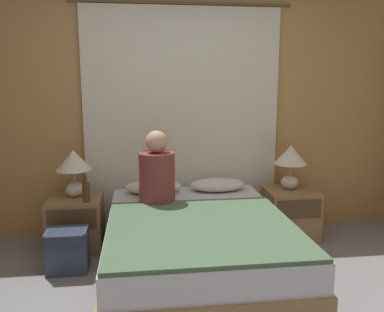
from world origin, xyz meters
The scene contains 13 objects.
wall_back centered at (0.00, 1.80, 1.25)m, with size 4.68×0.06×2.50m.
curtain_panel centered at (0.00, 1.74, 1.17)m, with size 2.19×0.02×2.34m.
bed centered at (0.00, 0.71, 0.25)m, with size 1.45×1.96×0.50m.
nightstand_left centered at (-1.06, 1.40, 0.25)m, with size 0.49×0.47×0.50m.
nightstand_right centered at (1.06, 1.40, 0.25)m, with size 0.49×0.47×0.50m.
lamp_left centered at (-1.06, 1.45, 0.81)m, with size 0.33×0.33×0.45m.
lamp_right centered at (1.06, 1.45, 0.81)m, with size 0.33×0.33×0.45m.
pillow_left centered at (-0.32, 1.49, 0.56)m, with size 0.55×0.32×0.12m.
pillow_right centered at (0.32, 1.49, 0.56)m, with size 0.55×0.32×0.12m.
blanket_on_bed centered at (0.00, 0.43, 0.52)m, with size 1.39×1.34×0.03m.
person_left_in_bed centered at (-0.30, 1.13, 0.78)m, with size 0.32×0.32×0.66m.
beer_bottle_on_left_stand centered at (-0.93, 1.26, 0.59)m, with size 0.07×0.07×0.23m.
backpack_on_floor centered at (-1.07, 0.93, 0.21)m, with size 0.34×0.28×0.36m.
Camera 1 is at (-0.45, -2.39, 1.59)m, focal length 38.00 mm.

